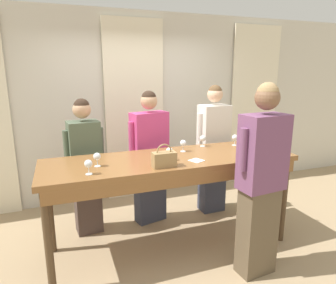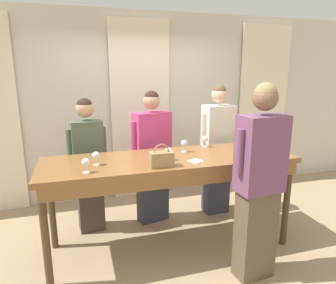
# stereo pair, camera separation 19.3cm
# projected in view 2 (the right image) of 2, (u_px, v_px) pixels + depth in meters

# --- Properties ---
(ground_plane) EXTENTS (18.00, 18.00, 0.00)m
(ground_plane) POSITION_uv_depth(u_px,v_px,m) (170.00, 245.00, 3.43)
(ground_plane) COLOR tan
(wall_back) EXTENTS (12.00, 0.06, 2.80)m
(wall_back) POSITION_uv_depth(u_px,v_px,m) (140.00, 107.00, 4.61)
(wall_back) COLOR beige
(wall_back) RESTS_ON ground_plane
(curtain_panel_center) EXTENTS (0.90, 0.03, 2.69)m
(curtain_panel_center) POSITION_uv_depth(u_px,v_px,m) (141.00, 111.00, 4.56)
(curtain_panel_center) COLOR #EFE5C6
(curtain_panel_center) RESTS_ON ground_plane
(curtain_panel_right) EXTENTS (0.90, 0.03, 2.69)m
(curtain_panel_right) POSITION_uv_depth(u_px,v_px,m) (263.00, 107.00, 5.15)
(curtain_panel_right) COLOR #EFE5C6
(curtain_panel_right) RESTS_ON ground_plane
(tasting_bar) EXTENTS (2.67, 0.83, 1.05)m
(tasting_bar) POSITION_uv_depth(u_px,v_px,m) (171.00, 167.00, 3.19)
(tasting_bar) COLOR brown
(tasting_bar) RESTS_ON ground_plane
(wine_bottle) EXTENTS (0.08, 0.08, 0.31)m
(wine_bottle) POSITION_uv_depth(u_px,v_px,m) (263.00, 140.00, 3.52)
(wine_bottle) COLOR black
(wine_bottle) RESTS_ON tasting_bar
(handbag) EXTENTS (0.23, 0.12, 0.23)m
(handbag) POSITION_uv_depth(u_px,v_px,m) (162.00, 159.00, 2.87)
(handbag) COLOR #997A4C
(handbag) RESTS_ON tasting_bar
(wine_glass_front_left) EXTENTS (0.07, 0.07, 0.14)m
(wine_glass_front_left) POSITION_uv_depth(u_px,v_px,m) (205.00, 139.00, 3.61)
(wine_glass_front_left) COLOR white
(wine_glass_front_left) RESTS_ON tasting_bar
(wine_glass_front_mid) EXTENTS (0.07, 0.07, 0.14)m
(wine_glass_front_mid) POSITION_uv_depth(u_px,v_px,m) (96.00, 156.00, 2.91)
(wine_glass_front_mid) COLOR white
(wine_glass_front_mid) RESTS_ON tasting_bar
(wine_glass_front_right) EXTENTS (0.07, 0.07, 0.14)m
(wine_glass_front_right) POSITION_uv_depth(u_px,v_px,m) (238.00, 139.00, 3.63)
(wine_glass_front_right) COLOR white
(wine_glass_front_right) RESTS_ON tasting_bar
(wine_glass_center_left) EXTENTS (0.07, 0.07, 0.14)m
(wine_glass_center_left) POSITION_uv_depth(u_px,v_px,m) (86.00, 163.00, 2.69)
(wine_glass_center_left) COLOR white
(wine_glass_center_left) RESTS_ON tasting_bar
(wine_glass_center_mid) EXTENTS (0.07, 0.07, 0.14)m
(wine_glass_center_mid) POSITION_uv_depth(u_px,v_px,m) (168.00, 151.00, 3.07)
(wine_glass_center_mid) COLOR white
(wine_glass_center_mid) RESTS_ON tasting_bar
(wine_glass_center_right) EXTENTS (0.07, 0.07, 0.14)m
(wine_glass_center_right) POSITION_uv_depth(u_px,v_px,m) (184.00, 144.00, 3.39)
(wine_glass_center_right) COLOR white
(wine_glass_center_right) RESTS_ON tasting_bar
(napkin) EXTENTS (0.17, 0.17, 0.00)m
(napkin) POSITION_uv_depth(u_px,v_px,m) (195.00, 161.00, 3.06)
(napkin) COLOR white
(napkin) RESTS_ON tasting_bar
(guest_olive_jacket) EXTENTS (0.47, 0.31, 1.65)m
(guest_olive_jacket) POSITION_uv_depth(u_px,v_px,m) (88.00, 164.00, 3.61)
(guest_olive_jacket) COLOR #473833
(guest_olive_jacket) RESTS_ON ground_plane
(guest_pink_top) EXTENTS (0.57, 0.32, 1.72)m
(guest_pink_top) POSITION_uv_depth(u_px,v_px,m) (152.00, 156.00, 3.83)
(guest_pink_top) COLOR #383D51
(guest_pink_top) RESTS_ON ground_plane
(guest_cream_sweater) EXTENTS (0.50, 0.28, 1.77)m
(guest_cream_sweater) POSITION_uv_depth(u_px,v_px,m) (217.00, 149.00, 4.07)
(guest_cream_sweater) COLOR #383D51
(guest_cream_sweater) RESTS_ON ground_plane
(host_pouring) EXTENTS (0.53, 0.29, 1.86)m
(host_pouring) POSITION_uv_depth(u_px,v_px,m) (259.00, 182.00, 2.72)
(host_pouring) COLOR brown
(host_pouring) RESTS_ON ground_plane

